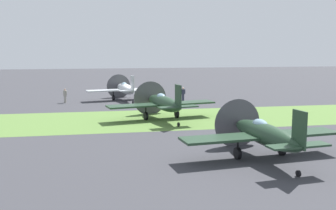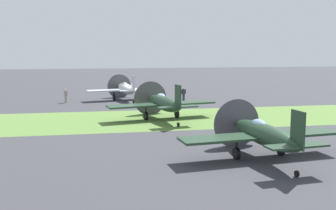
% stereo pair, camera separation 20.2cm
% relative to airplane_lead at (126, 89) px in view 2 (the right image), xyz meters
% --- Properties ---
extents(ground_plane, '(160.00, 160.00, 0.00)m').
position_rel_airplane_lead_xyz_m(ground_plane, '(0.77, -1.78, -1.46)').
color(ground_plane, '#38383D').
extents(grass_verge, '(120.00, 11.00, 0.01)m').
position_rel_airplane_lead_xyz_m(grass_verge, '(0.77, -14.12, -1.46)').
color(grass_verge, '#567A38').
rests_on(grass_verge, ground).
extents(airplane_lead, '(9.89, 7.89, 3.50)m').
position_rel_airplane_lead_xyz_m(airplane_lead, '(0.00, 0.00, 0.00)').
color(airplane_lead, '#B2B7BC').
rests_on(airplane_lead, ground).
extents(airplane_wingman, '(10.54, 8.41, 3.73)m').
position_rel_airplane_lead_xyz_m(airplane_wingman, '(2.44, -14.37, 0.10)').
color(airplane_wingman, '#233D28').
rests_on(airplane_wingman, ground).
extents(airplane_trail, '(10.28, 8.16, 3.65)m').
position_rel_airplane_lead_xyz_m(airplane_trail, '(6.18, -28.52, 0.06)').
color(airplane_trail, '#233D28').
rests_on(airplane_trail, ground).
extents(ground_crew_chief, '(0.61, 0.38, 1.73)m').
position_rel_airplane_lead_xyz_m(ground_crew_chief, '(7.07, -2.26, -0.55)').
color(ground_crew_chief, '#2D3342').
rests_on(ground_crew_chief, ground).
extents(ground_crew_mechanic, '(0.48, 0.48, 1.73)m').
position_rel_airplane_lead_xyz_m(ground_crew_mechanic, '(-7.38, -1.19, -0.55)').
color(ground_crew_mechanic, '#9E998E').
rests_on(ground_crew_mechanic, ground).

